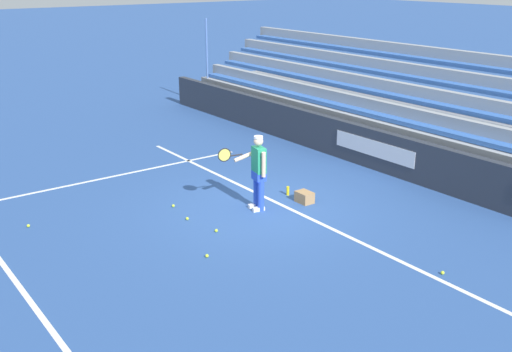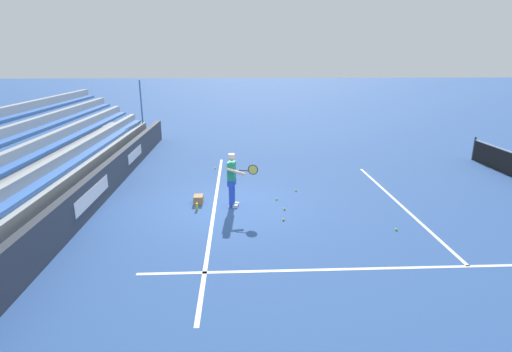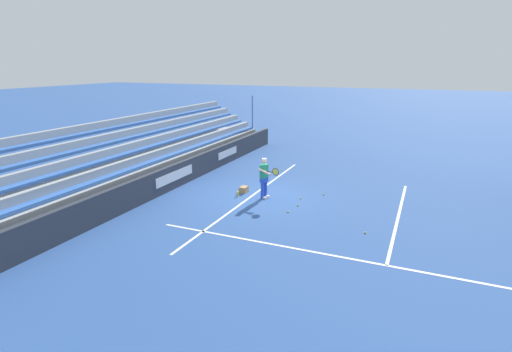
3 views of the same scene
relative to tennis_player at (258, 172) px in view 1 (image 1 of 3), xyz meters
The scene contains 15 objects.
ground_plane 0.90m from the tennis_player, 106.02° to the right, with size 160.00×160.00×0.00m, color #2D5193.
court_baseline_white 1.07m from the tennis_player, 92.46° to the right, with size 12.00×0.10×0.01m, color white.
court_sideline_white 5.73m from the tennis_player, 43.76° to the left, with size 0.10×12.00×0.01m, color white.
court_service_line_white 5.49m from the tennis_player, 90.27° to the left, with size 8.22×0.10×0.01m, color white.
back_wall_sponsor_board 4.35m from the tennis_player, 90.43° to the right, with size 21.90×0.25×1.10m.
bleacher_stand 6.56m from the tennis_player, 90.22° to the right, with size 20.81×3.20×3.40m.
tennis_player is the anchor object (origin of this frame).
ball_box_cardboard 1.40m from the tennis_player, 106.38° to the right, with size 0.40×0.30×0.26m, color #A87F51.
tennis_ball_on_baseline 1.87m from the tennis_player, 76.13° to the left, with size 0.07×0.07×0.07m, color #CCE533.
tennis_ball_toward_net 2.76m from the tennis_player, 121.79° to the left, with size 0.07×0.07×0.07m, color #CCE533.
tennis_ball_stray_back 5.04m from the tennis_player, 65.33° to the left, with size 0.07×0.07×0.07m, color #CCE533.
tennis_ball_far_right 4.62m from the tennis_player, 169.84° to the right, with size 0.07×0.07×0.07m, color #CCE533.
tennis_ball_midcourt 2.12m from the tennis_player, 50.21° to the left, with size 0.07×0.07×0.07m, color #CCE533.
tennis_ball_near_player 1.76m from the tennis_player, 109.40° to the left, with size 0.07×0.07×0.07m, color #CCE533.
water_bottle 1.39m from the tennis_player, 76.32° to the right, with size 0.07×0.07×0.22m, color yellow.
Camera 1 is at (-10.10, 7.66, 5.15)m, focal length 42.00 mm.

